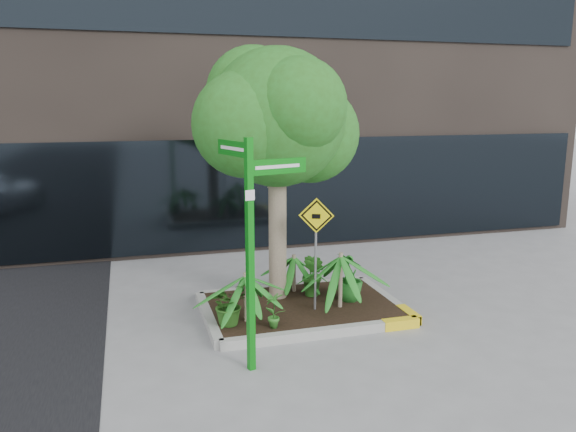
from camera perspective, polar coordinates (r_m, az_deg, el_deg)
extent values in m
plane|color=gray|center=(9.43, 0.78, -10.51)|extent=(80.00, 80.00, 0.00)
cube|color=#9E9E99|center=(10.72, -0.39, -7.33)|extent=(3.20, 0.15, 0.15)
cube|color=#9E9E99|center=(8.76, 3.62, -11.78)|extent=(3.20, 0.15, 0.15)
cube|color=#9E9E99|center=(9.40, -8.09, -10.22)|extent=(0.15, 2.20, 0.15)
cube|color=#9E9E99|center=(10.30, 10.01, -8.32)|extent=(0.15, 2.20, 0.15)
cube|color=yellow|center=(9.25, 11.35, -10.69)|extent=(0.60, 0.17, 0.15)
cube|color=black|center=(9.71, 1.40, -9.09)|extent=(3.05, 2.05, 0.06)
cylinder|color=gray|center=(9.70, -1.07, -0.92)|extent=(0.31, 0.31, 2.90)
cylinder|color=gray|center=(9.55, -0.53, 5.35)|extent=(0.55, 0.15, 0.94)
sphere|color=#275D1A|center=(9.48, -1.11, 9.98)|extent=(2.32, 2.32, 2.32)
sphere|color=#275D1A|center=(9.96, 2.25, 8.38)|extent=(1.74, 1.74, 1.74)
sphere|color=#275D1A|center=(9.16, -4.34, 9.29)|extent=(1.74, 1.74, 1.74)
sphere|color=#275D1A|center=(8.97, 1.08, 11.13)|extent=(1.55, 1.55, 1.55)
sphere|color=#275D1A|center=(9.87, -3.53, 12.26)|extent=(1.64, 1.64, 1.64)
cylinder|color=gray|center=(9.46, 5.35, -6.48)|extent=(0.07, 0.07, 0.94)
cylinder|color=gray|center=(8.88, -4.31, -8.19)|extent=(0.07, 0.07, 0.79)
cylinder|color=gray|center=(10.22, 0.60, -5.81)|extent=(0.07, 0.07, 0.69)
imported|color=#235117|center=(8.80, -6.04, -8.82)|extent=(0.85, 0.85, 0.67)
imported|color=#206B21|center=(9.82, 6.23, -6.12)|extent=(0.60, 0.60, 0.84)
imported|color=#2F7724|center=(8.65, -1.43, -9.46)|extent=(0.40, 0.40, 0.58)
imported|color=#26641D|center=(9.95, 2.60, -5.99)|extent=(0.57, 0.57, 0.79)
cube|color=#0A7811|center=(7.29, -3.88, -4.29)|extent=(0.11, 0.11, 3.11)
cube|color=#0A7811|center=(7.28, -1.07, 5.06)|extent=(0.84, 0.27, 0.20)
cube|color=#0A7811|center=(7.42, -5.59, 6.85)|extent=(0.27, 0.84, 0.20)
cube|color=white|center=(7.26, -1.04, 5.04)|extent=(0.64, 0.19, 0.04)
cube|color=white|center=(7.42, -5.71, 6.85)|extent=(0.19, 0.64, 0.04)
cube|color=white|center=(7.07, -3.88, 2.11)|extent=(0.13, 0.04, 0.13)
cylinder|color=slate|center=(9.24, 2.82, -4.35)|extent=(0.09, 0.13, 1.72)
cube|color=yellow|center=(9.05, 2.90, 0.04)|extent=(0.54, 0.24, 0.58)
cube|color=black|center=(9.04, 2.92, 0.03)|extent=(0.48, 0.20, 0.51)
cube|color=yellow|center=(9.04, 2.93, 0.03)|extent=(0.40, 0.17, 0.44)
cube|color=black|center=(9.03, 2.88, -0.04)|extent=(0.13, 0.05, 0.08)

